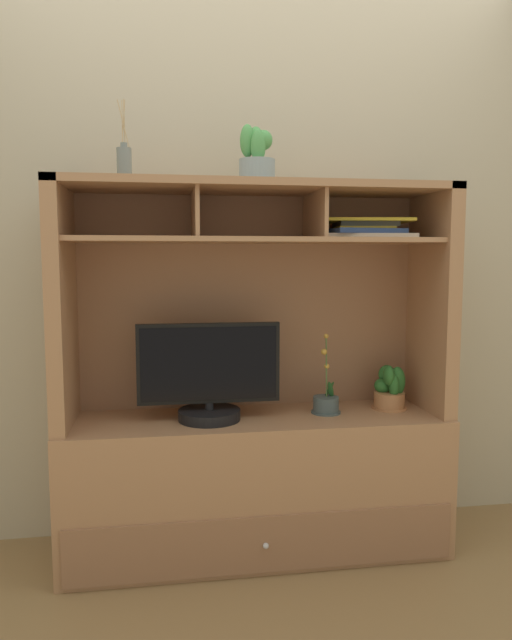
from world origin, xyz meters
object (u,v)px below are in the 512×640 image
at_px(media_console, 256,441).
at_px(diffuser_bottle, 124,164).
at_px(potted_orchid, 326,403).
at_px(magazine_stack_left, 364,229).
at_px(tv_monitor, 209,379).
at_px(potted_succulent, 256,159).
at_px(potted_fern, 390,390).

distance_m(media_console, diffuser_bottle, 1.27).
xyz_separation_m(potted_orchid, magazine_stack_left, (0.16, 0.01, 0.75)).
bearing_deg(tv_monitor, diffuser_bottle, 172.81).
bearing_deg(tv_monitor, potted_orchid, 3.37).
bearing_deg(potted_orchid, media_console, 178.44).
xyz_separation_m(media_console, diffuser_bottle, (-0.53, 0.00, 1.15)).
bearing_deg(potted_succulent, potted_orchid, 4.63).
distance_m(media_console, magazine_stack_left, 1.02).
distance_m(diffuser_bottle, potted_succulent, 0.53).
bearing_deg(media_console, tv_monitor, -169.20).
relative_size(media_console, potted_orchid, 4.66).
bearing_deg(potted_succulent, potted_fern, 5.04).
bearing_deg(diffuser_bottle, potted_orchid, -0.76).
bearing_deg(tv_monitor, potted_fern, 4.15).
bearing_deg(potted_fern, potted_orchid, -174.54).
bearing_deg(magazine_stack_left, diffuser_bottle, 179.98).
distance_m(media_console, potted_orchid, 0.35).
relative_size(media_console, tv_monitor, 2.75).
bearing_deg(potted_orchid, tv_monitor, -176.63).
bearing_deg(potted_succulent, diffuser_bottle, 176.06).
distance_m(potted_orchid, magazine_stack_left, 0.76).
bearing_deg(potted_orchid, potted_succulent, -175.37).
bearing_deg(potted_succulent, media_console, 86.75).
bearing_deg(diffuser_bottle, magazine_stack_left, -0.02).
distance_m(magazine_stack_left, diffuser_bottle, 1.02).
height_order(magazine_stack_left, potted_succulent, potted_succulent).
xyz_separation_m(media_console, tv_monitor, (-0.20, -0.04, 0.29)).
height_order(potted_fern, potted_succulent, potted_succulent).
xyz_separation_m(media_console, magazine_stack_left, (0.47, 0.00, 0.90)).
bearing_deg(magazine_stack_left, media_console, -179.71).
relative_size(potted_orchid, potted_fern, 1.75).
height_order(media_console, tv_monitor, media_console).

